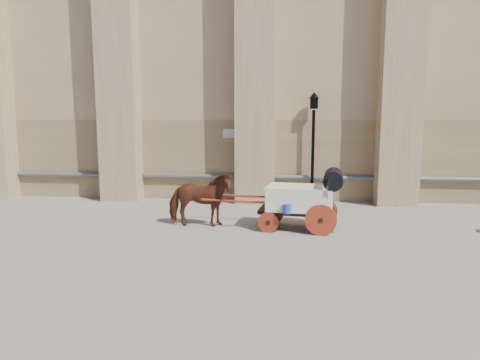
# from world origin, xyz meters

# --- Properties ---
(ground) EXTENTS (90.00, 90.00, 0.00)m
(ground) POSITION_xyz_m (0.00, 0.00, 0.00)
(ground) COLOR gray
(ground) RESTS_ON ground
(horse) EXTENTS (1.88, 0.92, 1.56)m
(horse) POSITION_xyz_m (-2.35, -0.10, 0.78)
(horse) COLOR brown
(horse) RESTS_ON ground
(carriage) EXTENTS (3.98, 1.56, 1.70)m
(carriage) POSITION_xyz_m (0.59, -0.14, 0.92)
(carriage) COLOR black
(carriage) RESTS_ON ground
(street_lamp) EXTENTS (0.37, 0.37, 3.97)m
(street_lamp) POSITION_xyz_m (1.07, 3.66, 2.13)
(street_lamp) COLOR black
(street_lamp) RESTS_ON ground
(drain_grate_near) EXTENTS (0.36, 0.36, 0.01)m
(drain_grate_near) POSITION_xyz_m (1.22, -0.28, 0.01)
(drain_grate_near) COLOR black
(drain_grate_near) RESTS_ON ground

